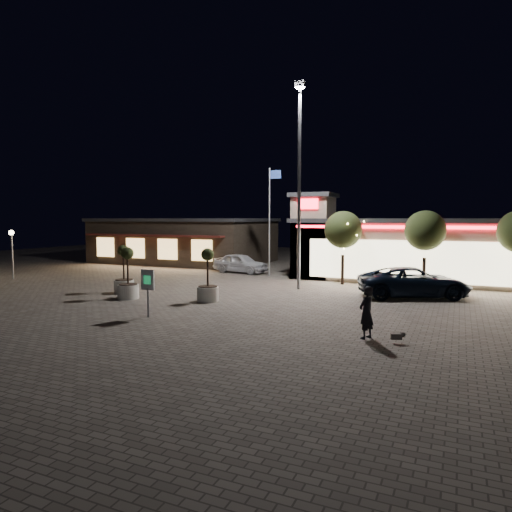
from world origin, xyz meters
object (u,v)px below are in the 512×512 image
at_px(pedestrian, 366,312).
at_px(valet_sign, 148,284).
at_px(planter_mid, 128,283).
at_px(pickup_truck, 414,282).
at_px(white_sedan, 241,263).
at_px(planter_left, 124,278).

distance_m(pedestrian, valet_sign, 9.39).
xyz_separation_m(planter_mid, valet_sign, (3.85, -3.31, 0.61)).
bearing_deg(planter_mid, pickup_truck, 25.84).
xyz_separation_m(white_sedan, valet_sign, (3.48, -16.28, 0.70)).
height_order(pedestrian, valet_sign, valet_sign).
xyz_separation_m(pickup_truck, planter_left, (-15.38, -5.43, 0.04)).
distance_m(pickup_truck, planter_left, 16.31).
distance_m(planter_mid, valet_sign, 5.12).
relative_size(pedestrian, planter_mid, 0.68).
relative_size(pickup_truck, valet_sign, 2.83).
relative_size(planter_mid, valet_sign, 1.32).
bearing_deg(pickup_truck, planter_mid, 93.58).
height_order(pickup_truck, white_sedan, pickup_truck).
bearing_deg(planter_mid, white_sedan, 88.37).
bearing_deg(planter_mid, pedestrian, -12.85).
bearing_deg(pedestrian, pickup_truck, -160.57).
distance_m(pickup_truck, planter_mid, 15.52).
distance_m(white_sedan, planter_left, 11.77).
distance_m(planter_left, valet_sign, 7.05).
xyz_separation_m(planter_left, planter_mid, (1.41, -1.34, -0.00)).
height_order(white_sedan, valet_sign, valet_sign).
xyz_separation_m(pedestrian, planter_mid, (-13.22, 3.02, -0.09)).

